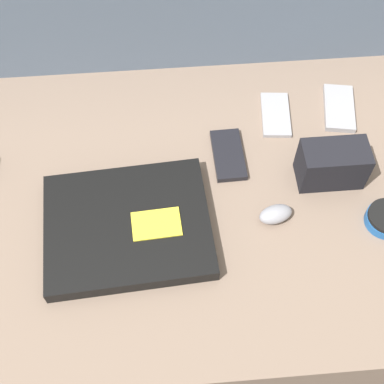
{
  "coord_description": "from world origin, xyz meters",
  "views": [
    {
      "loc": [
        -0.04,
        -0.55,
        1.04
      ],
      "look_at": [
        0.0,
        0.0,
        0.17
      ],
      "focal_mm": 50.0,
      "sensor_mm": 36.0,
      "label": 1
    }
  ],
  "objects": [
    {
      "name": "ground_plane",
      "position": [
        0.0,
        0.0,
        0.0
      ],
      "size": [
        8.0,
        8.0,
        0.0
      ],
      "primitive_type": "plane",
      "color": "#4C4742"
    },
    {
      "name": "phone_black",
      "position": [
        0.2,
        0.19,
        0.15
      ],
      "size": [
        0.07,
        0.12,
        0.01
      ],
      "rotation": [
        0.0,
        0.0,
        -0.1
      ],
      "color": "#99999E",
      "rests_on": "couch_seat"
    },
    {
      "name": "computer_mouse",
      "position": [
        0.15,
        -0.06,
        0.16
      ],
      "size": [
        0.07,
        0.05,
        0.03
      ],
      "rotation": [
        0.0,
        0.0,
        0.24
      ],
      "color": "gray",
      "rests_on": "couch_seat"
    },
    {
      "name": "phone_small",
      "position": [
        0.08,
        0.09,
        0.15
      ],
      "size": [
        0.06,
        0.13,
        0.01
      ],
      "rotation": [
        0.0,
        0.0,
        0.02
      ],
      "color": "black",
      "rests_on": "couch_seat"
    },
    {
      "name": "camera_pouch",
      "position": [
        0.28,
        0.03,
        0.19
      ],
      "size": [
        0.13,
        0.07,
        0.09
      ],
      "color": "black",
      "rests_on": "couch_seat"
    },
    {
      "name": "phone_silver",
      "position": [
        0.34,
        0.2,
        0.15
      ],
      "size": [
        0.08,
        0.13,
        0.01
      ],
      "rotation": [
        0.0,
        0.0,
        -0.17
      ],
      "color": "#99999E",
      "rests_on": "couch_seat"
    },
    {
      "name": "couch_seat",
      "position": [
        0.0,
        0.0,
        0.07
      ],
      "size": [
        1.06,
        0.71,
        0.15
      ],
      "color": "#7A6656",
      "rests_on": "ground_plane"
    },
    {
      "name": "laptop",
      "position": [
        -0.13,
        -0.06,
        0.16
      ],
      "size": [
        0.32,
        0.27,
        0.03
      ],
      "rotation": [
        0.0,
        0.0,
        0.06
      ],
      "color": "black",
      "rests_on": "couch_seat"
    }
  ]
}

